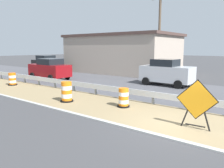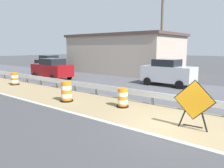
% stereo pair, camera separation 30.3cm
% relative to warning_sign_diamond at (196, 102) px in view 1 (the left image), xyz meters
% --- Properties ---
extents(ground_plane, '(160.00, 160.00, 0.00)m').
position_rel_warning_sign_diamond_xyz_m(ground_plane, '(-0.19, 0.58, -1.03)').
color(ground_plane, '#3D3D3F').
extents(median_dirt_strip, '(3.91, 120.00, 0.01)m').
position_rel_warning_sign_diamond_xyz_m(median_dirt_strip, '(0.57, 0.58, -1.03)').
color(median_dirt_strip, '#8E7A56').
rests_on(median_dirt_strip, ground).
extents(far_lane_asphalt, '(8.36, 120.00, 0.00)m').
position_rel_warning_sign_diamond_xyz_m(far_lane_asphalt, '(6.70, 0.58, -1.03)').
color(far_lane_asphalt, '#4C4C51').
rests_on(far_lane_asphalt, ground).
extents(curb_near_edge, '(0.20, 120.00, 0.11)m').
position_rel_warning_sign_diamond_xyz_m(curb_near_edge, '(-1.49, 0.58, -1.03)').
color(curb_near_edge, '#ADADA8').
rests_on(curb_near_edge, ground).
extents(guardrail_median, '(0.18, 55.48, 0.71)m').
position_rel_warning_sign_diamond_xyz_m(guardrail_median, '(2.29, 0.90, -0.52)').
color(guardrail_median, silver).
rests_on(guardrail_median, ground).
extents(warning_sign_diamond, '(0.15, 1.51, 1.89)m').
position_rel_warning_sign_diamond_xyz_m(warning_sign_diamond, '(0.00, 0.00, 0.00)').
color(warning_sign_diamond, black).
rests_on(warning_sign_diamond, ground).
extents(traffic_barrel_nearest, '(0.63, 0.63, 0.98)m').
position_rel_warning_sign_diamond_xyz_m(traffic_barrel_nearest, '(0.94, 3.92, -0.60)').
color(traffic_barrel_nearest, orange).
rests_on(traffic_barrel_nearest, ground).
extents(traffic_barrel_close, '(0.73, 0.73, 1.14)m').
position_rel_warning_sign_diamond_xyz_m(traffic_barrel_close, '(-0.06, 7.13, -0.52)').
color(traffic_barrel_close, orange).
rests_on(traffic_barrel_close, ground).
extents(traffic_barrel_mid, '(0.70, 0.70, 1.01)m').
position_rel_warning_sign_diamond_xyz_m(traffic_barrel_mid, '(1.01, 14.91, -0.58)').
color(traffic_barrel_mid, orange).
rests_on(traffic_barrel_mid, ground).
extents(car_lead_near_lane, '(2.17, 4.36, 1.99)m').
position_rel_warning_sign_diamond_xyz_m(car_lead_near_lane, '(5.04, 15.35, -0.04)').
color(car_lead_near_lane, maroon).
rests_on(car_lead_near_lane, ground).
extents(car_trailing_near_lane, '(2.13, 4.11, 2.11)m').
position_rel_warning_sign_diamond_xyz_m(car_trailing_near_lane, '(8.59, 5.00, 0.02)').
color(car_trailing_near_lane, silver).
rests_on(car_trailing_near_lane, ground).
extents(car_mid_far_lane, '(2.09, 4.07, 2.09)m').
position_rel_warning_sign_diamond_xyz_m(car_mid_far_lane, '(8.53, 20.57, 0.01)').
color(car_mid_far_lane, black).
rests_on(car_mid_far_lane, ground).
extents(roadside_shop_near, '(8.02, 13.39, 4.61)m').
position_rel_warning_sign_diamond_xyz_m(roadside_shop_near, '(14.82, 13.77, 1.28)').
color(roadside_shop_near, '#AD9E8E').
rests_on(roadside_shop_near, ground).
extents(utility_pole_near, '(0.24, 1.80, 8.14)m').
position_rel_warning_sign_diamond_xyz_m(utility_pole_near, '(12.20, 7.49, 3.19)').
color(utility_pole_near, brown).
rests_on(utility_pole_near, ground).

